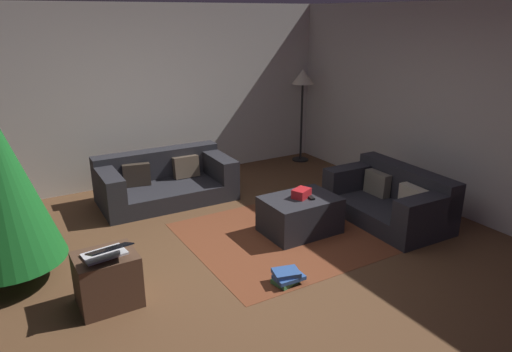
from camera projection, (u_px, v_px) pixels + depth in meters
The scene contains 13 objects.
ground_plane at pixel (239, 270), 4.75m from camera, with size 6.40×6.40×0.00m, color brown.
rear_partition at pixel (135, 96), 6.88m from camera, with size 6.40×0.12×2.60m, color beige.
corner_partition at pixel (459, 111), 5.85m from camera, with size 0.12×6.40×2.60m, color beige.
couch_left at pixel (164, 181), 6.51m from camera, with size 1.80×1.00×0.64m.
couch_right at pixel (392, 199), 5.85m from camera, with size 0.91×1.53×0.65m.
ottoman at pixel (300, 215), 5.52m from camera, with size 0.85×0.61×0.43m, color #26262B.
gift_box at pixel (301, 193), 5.44m from camera, with size 0.21×0.15×0.10m, color red.
tv_remote at pixel (310, 197), 5.44m from camera, with size 0.05×0.16×0.02m, color black.
side_table at pixel (107, 280), 4.13m from camera, with size 0.52×0.44×0.48m, color #4C3323.
laptop at pixel (106, 252), 3.99m from camera, with size 0.39×0.40×0.17m.
book_stack at pixel (287, 277), 4.50m from camera, with size 0.30×0.25×0.13m.
corner_lamp at pixel (303, 84), 7.86m from camera, with size 0.36×0.36×1.58m.
area_rug at pixel (299, 231), 5.59m from camera, with size 2.60×2.00×0.01m, color brown.
Camera 1 is at (-2.00, -3.68, 2.46)m, focal length 33.04 mm.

